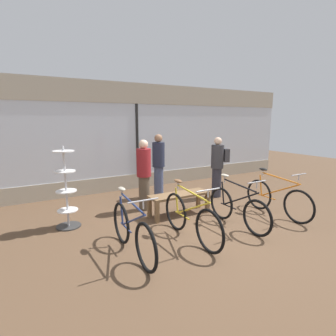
{
  "coord_description": "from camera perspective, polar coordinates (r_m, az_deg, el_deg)",
  "views": [
    {
      "loc": [
        -3.15,
        -4.05,
        2.14
      ],
      "look_at": [
        0.0,
        1.49,
        0.95
      ],
      "focal_mm": 28.0,
      "sensor_mm": 36.0,
      "label": 1
    }
  ],
  "objects": [
    {
      "name": "display_bench",
      "position": [
        5.93,
        2.48,
        -6.44
      ],
      "size": [
        1.4,
        0.44,
        0.5
      ],
      "color": "brown",
      "rests_on": "ground_plane"
    },
    {
      "name": "bicycle_left",
      "position": [
        4.77,
        4.9,
        -10.85
      ],
      "size": [
        0.46,
        1.78,
        1.05
      ],
      "color": "black",
      "rests_on": "ground_plane"
    },
    {
      "name": "customer_near_rack",
      "position": [
        6.18,
        -5.26,
        -1.21
      ],
      "size": [
        0.43,
        0.43,
        1.68
      ],
      "color": "brown",
      "rests_on": "ground_plane"
    },
    {
      "name": "customer_by_window",
      "position": [
        7.34,
        10.79,
        0.63
      ],
      "size": [
        0.54,
        0.43,
        1.66
      ],
      "color": "#2D2D38",
      "rests_on": "ground_plane"
    },
    {
      "name": "bicycle_far_left",
      "position": [
        4.29,
        -7.88,
        -13.51
      ],
      "size": [
        0.46,
        1.74,
        1.04
      ],
      "color": "black",
      "rests_on": "ground_plane"
    },
    {
      "name": "customer_mid_floor",
      "position": [
        7.23,
        -2.07,
        0.84
      ],
      "size": [
        0.45,
        0.45,
        1.74
      ],
      "color": "#424C6B",
      "rests_on": "ground_plane"
    },
    {
      "name": "bicycle_far_right",
      "position": [
        6.37,
        22.61,
        -6.13
      ],
      "size": [
        0.46,
        1.76,
        1.04
      ],
      "color": "black",
      "rests_on": "ground_plane"
    },
    {
      "name": "bicycle_right",
      "position": [
        5.49,
        14.86,
        -8.44
      ],
      "size": [
        0.46,
        1.69,
        1.03
      ],
      "color": "black",
      "rests_on": "ground_plane"
    },
    {
      "name": "shop_back_wall",
      "position": [
        8.14,
        -6.82,
        6.96
      ],
      "size": [
        12.0,
        0.08,
        3.2
      ],
      "color": "#B2A893",
      "rests_on": "ground_plane"
    },
    {
      "name": "accessory_rack",
      "position": [
        5.58,
        -21.23,
        -5.39
      ],
      "size": [
        0.48,
        0.48,
        1.64
      ],
      "color": "#333333",
      "rests_on": "ground_plane"
    },
    {
      "name": "ground_plane",
      "position": [
        5.56,
        7.79,
        -12.17
      ],
      "size": [
        24.0,
        24.0,
        0.0
      ],
      "primitive_type": "plane",
      "color": "brown"
    }
  ]
}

